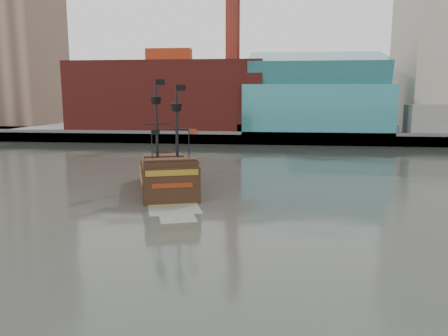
# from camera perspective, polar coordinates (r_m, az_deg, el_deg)

# --- Properties ---
(ground) EXTENTS (400.00, 400.00, 0.00)m
(ground) POSITION_cam_1_polar(r_m,az_deg,el_deg) (27.31, 3.08, -11.89)
(ground) COLOR #282C26
(ground) RESTS_ON ground
(promenade_far) EXTENTS (220.00, 60.00, 2.00)m
(promenade_far) POSITION_cam_1_polar(r_m,az_deg,el_deg) (117.73, 5.83, 5.15)
(promenade_far) COLOR slate
(promenade_far) RESTS_ON ground
(seawall) EXTENTS (220.00, 1.00, 2.60)m
(seawall) POSITION_cam_1_polar(r_m,az_deg,el_deg) (88.32, 5.57, 3.89)
(seawall) COLOR #4C4C49
(seawall) RESTS_ON ground
(skyline) EXTENTS (149.00, 45.00, 62.00)m
(skyline) POSITION_cam_1_polar(r_m,az_deg,el_deg) (110.97, 8.80, 17.01)
(skyline) COLOR #7F5F4C
(skyline) RESTS_ON promenade_far
(pirate_ship) EXTENTS (9.88, 17.31, 12.42)m
(pirate_ship) POSITION_cam_1_polar(r_m,az_deg,el_deg) (46.38, -7.44, -1.52)
(pirate_ship) COLOR black
(pirate_ship) RESTS_ON ground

